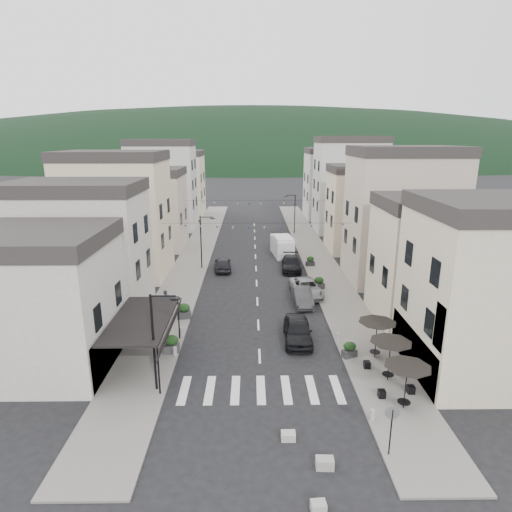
% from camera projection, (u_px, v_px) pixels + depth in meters
% --- Properties ---
extents(ground, '(700.00, 700.00, 0.00)m').
position_uv_depth(ground, '(262.00, 411.00, 23.16)').
color(ground, black).
rests_on(ground, ground).
extents(sidewalk_left, '(4.00, 76.00, 0.12)m').
position_uv_depth(sidewalk_left, '(196.00, 254.00, 53.88)').
color(sidewalk_left, slate).
rests_on(sidewalk_left, ground).
extents(sidewalk_right, '(4.00, 76.00, 0.12)m').
position_uv_depth(sidewalk_right, '(315.00, 254.00, 54.05)').
color(sidewalk_right, slate).
rests_on(sidewalk_right, ground).
extents(hill_backdrop, '(640.00, 360.00, 70.00)m').
position_uv_depth(hill_backdrop, '(251.00, 157.00, 312.13)').
color(hill_backdrop, black).
rests_on(hill_backdrop, ground).
extents(boutique_building, '(12.00, 8.00, 8.00)m').
position_uv_depth(boutique_building, '(13.00, 308.00, 26.72)').
color(boutique_building, '#ABA89D').
rests_on(boutique_building, ground).
extents(bistro_building, '(10.00, 8.00, 10.00)m').
position_uv_depth(bistro_building, '(500.00, 297.00, 25.84)').
color(bistro_building, beige).
rests_on(bistro_building, ground).
extents(boutique_awning, '(3.77, 7.50, 3.28)m').
position_uv_depth(boutique_awning, '(146.00, 320.00, 27.05)').
color(boutique_awning, black).
rests_on(boutique_awning, ground).
extents(buildings_row_left, '(10.20, 54.16, 14.00)m').
position_uv_depth(buildings_row_left, '(148.00, 200.00, 57.71)').
color(buildings_row_left, '#ABA89D').
rests_on(buildings_row_left, ground).
extents(buildings_row_right, '(10.20, 54.16, 14.50)m').
position_uv_depth(buildings_row_right, '(364.00, 199.00, 56.88)').
color(buildings_row_right, beige).
rests_on(buildings_row_right, ground).
extents(cafe_terrace, '(2.50, 8.10, 2.53)m').
position_uv_depth(cafe_terrace, '(391.00, 346.00, 25.31)').
color(cafe_terrace, black).
rests_on(cafe_terrace, ground).
extents(streetlamp_left_near, '(1.70, 0.56, 6.00)m').
position_uv_depth(streetlamp_left_near, '(158.00, 333.00, 24.02)').
color(streetlamp_left_near, black).
rests_on(streetlamp_left_near, ground).
extents(streetlamp_left_far, '(1.70, 0.56, 6.00)m').
position_uv_depth(streetlamp_left_far, '(203.00, 237.00, 47.14)').
color(streetlamp_left_far, black).
rests_on(streetlamp_left_far, ground).
extents(streetlamp_right_far, '(1.70, 0.56, 6.00)m').
position_uv_depth(streetlamp_right_far, '(293.00, 210.00, 64.61)').
color(streetlamp_right_far, black).
rests_on(streetlamp_right_far, ground).
extents(traffic_sign, '(0.70, 0.07, 2.70)m').
position_uv_depth(traffic_sign, '(392.00, 421.00, 19.34)').
color(traffic_sign, black).
rests_on(traffic_sign, ground).
extents(bollards, '(11.66, 10.26, 0.60)m').
position_uv_depth(bollards, '(260.00, 354.00, 28.34)').
color(bollards, gray).
rests_on(bollards, ground).
extents(bunting_near, '(19.00, 0.28, 0.62)m').
position_uv_depth(bunting_near, '(256.00, 227.00, 42.83)').
color(bunting_near, black).
rests_on(bunting_near, ground).
extents(bunting_far, '(19.00, 0.28, 0.62)m').
position_uv_depth(bunting_far, '(255.00, 203.00, 58.24)').
color(bunting_far, black).
rests_on(bunting_far, ground).
extents(parked_car_a, '(2.10, 4.93, 1.66)m').
position_uv_depth(parked_car_a, '(298.00, 330.00, 30.91)').
color(parked_car_a, black).
rests_on(parked_car_a, ground).
extents(parked_car_b, '(1.64, 4.39, 1.43)m').
position_uv_depth(parked_car_b, '(302.00, 297.00, 37.71)').
color(parked_car_b, '#2D2D2F').
rests_on(parked_car_b, ground).
extents(parked_car_c, '(3.08, 5.49, 1.45)m').
position_uv_depth(parked_car_c, '(306.00, 288.00, 39.93)').
color(parked_car_c, gray).
rests_on(parked_car_c, ground).
extents(parked_car_d, '(2.40, 5.30, 1.51)m').
position_uv_depth(parked_car_d, '(291.00, 264.00, 47.44)').
color(parked_car_d, black).
rests_on(parked_car_d, ground).
extents(parked_car_e, '(2.18, 4.57, 1.51)m').
position_uv_depth(parked_car_e, '(223.00, 264.00, 47.39)').
color(parked_car_e, black).
rests_on(parked_car_e, ground).
extents(delivery_van, '(2.73, 5.48, 2.52)m').
position_uv_depth(delivery_van, '(282.00, 246.00, 53.33)').
color(delivery_van, silver).
rests_on(delivery_van, ground).
extents(pedestrian_a, '(0.81, 0.66, 1.92)m').
position_uv_depth(pedestrian_a, '(166.00, 301.00, 35.66)').
color(pedestrian_a, black).
rests_on(pedestrian_a, sidewalk_left).
extents(pedestrian_b, '(1.07, 0.98, 1.77)m').
position_uv_depth(pedestrian_b, '(162.00, 312.00, 33.72)').
color(pedestrian_b, '#26212C').
rests_on(pedestrian_b, sidewalk_left).
extents(concrete_block_a, '(0.82, 0.54, 0.50)m').
position_uv_depth(concrete_block_a, '(325.00, 463.00, 19.09)').
color(concrete_block_a, gray).
rests_on(concrete_block_a, ground).
extents(concrete_block_b, '(0.64, 0.50, 0.45)m').
position_uv_depth(concrete_block_b, '(318.00, 507.00, 16.86)').
color(concrete_block_b, '#999891').
rests_on(concrete_block_b, ground).
extents(concrete_block_c, '(0.70, 0.50, 0.40)m').
position_uv_depth(concrete_block_c, '(288.00, 436.00, 20.91)').
color(concrete_block_c, '#AAA8A2').
rests_on(concrete_block_c, ground).
extents(planter_la, '(1.21, 0.81, 1.25)m').
position_uv_depth(planter_la, '(171.00, 344.00, 29.08)').
color(planter_la, '#323234').
rests_on(planter_la, sidewalk_left).
extents(planter_lb, '(1.22, 0.82, 1.26)m').
position_uv_depth(planter_lb, '(184.00, 311.00, 34.58)').
color(planter_lb, '#2C2C2F').
rests_on(planter_lb, sidewalk_left).
extents(planter_ra, '(1.09, 0.86, 1.08)m').
position_uv_depth(planter_ra, '(350.00, 350.00, 28.48)').
color(planter_ra, '#303033').
rests_on(planter_ra, sidewalk_right).
extents(planter_rb, '(1.21, 0.95, 1.19)m').
position_uv_depth(planter_rb, '(319.00, 283.00, 41.32)').
color(planter_rb, '#313234').
rests_on(planter_rb, sidewalk_right).
extents(planter_rc, '(1.05, 0.72, 1.08)m').
position_uv_depth(planter_rc, '(310.00, 261.00, 48.80)').
color(planter_rc, '#29292B').
rests_on(planter_rc, sidewalk_right).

